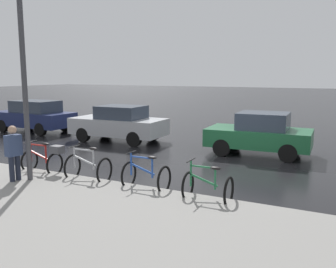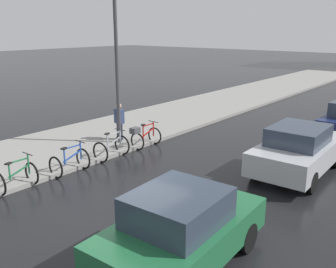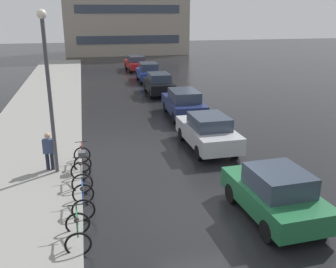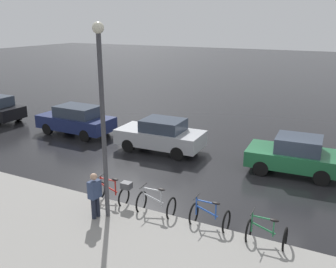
{
  "view_description": "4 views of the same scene",
  "coord_description": "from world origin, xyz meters",
  "px_view_note": "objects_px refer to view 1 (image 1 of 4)",
  "views": [
    {
      "loc": [
        -11.65,
        -3.63,
        3.01
      ],
      "look_at": [
        -1.24,
        1.68,
        1.11
      ],
      "focal_mm": 40.0,
      "sensor_mm": 36.0,
      "label": 1
    },
    {
      "loc": [
        6.07,
        -5.61,
        4.54
      ],
      "look_at": [
        -1.97,
        4.16,
        0.95
      ],
      "focal_mm": 40.0,
      "sensor_mm": 36.0,
      "label": 2
    },
    {
      "loc": [
        -3.26,
        -9.67,
        6.04
      ],
      "look_at": [
        -0.19,
        4.04,
        1.42
      ],
      "focal_mm": 40.0,
      "sensor_mm": 36.0,
      "label": 3
    },
    {
      "loc": [
        -13.21,
        -2.35,
        6.16
      ],
      "look_at": [
        -0.24,
        4.25,
        1.7
      ],
      "focal_mm": 40.0,
      "sensor_mm": 36.0,
      "label": 4
    }
  ],
  "objects_px": {
    "bicycle_third": "(88,168)",
    "streetlamp": "(22,48)",
    "bicycle_farthest": "(46,158)",
    "bicycle_second": "(146,176)",
    "car_green": "(260,134)",
    "car_silver": "(119,124)",
    "bicycle_nearest": "(208,187)",
    "car_navy": "(34,116)",
    "pedestrian": "(14,152)"
  },
  "relations": [
    {
      "from": "bicycle_second",
      "to": "car_silver",
      "type": "relative_size",
      "value": 0.26
    },
    {
      "from": "car_green",
      "to": "bicycle_nearest",
      "type": "bearing_deg",
      "value": -178.09
    },
    {
      "from": "bicycle_third",
      "to": "car_navy",
      "type": "bearing_deg",
      "value": 54.26
    },
    {
      "from": "bicycle_third",
      "to": "bicycle_second",
      "type": "bearing_deg",
      "value": -88.48
    },
    {
      "from": "car_navy",
      "to": "pedestrian",
      "type": "relative_size",
      "value": 2.65
    },
    {
      "from": "bicycle_farthest",
      "to": "streetlamp",
      "type": "bearing_deg",
      "value": -158.57
    },
    {
      "from": "pedestrian",
      "to": "bicycle_nearest",
      "type": "bearing_deg",
      "value": -78.14
    },
    {
      "from": "bicycle_farthest",
      "to": "car_navy",
      "type": "bearing_deg",
      "value": 48.38
    },
    {
      "from": "bicycle_third",
      "to": "bicycle_farthest",
      "type": "bearing_deg",
      "value": 88.44
    },
    {
      "from": "bicycle_nearest",
      "to": "bicycle_farthest",
      "type": "distance_m",
      "value": 5.25
    },
    {
      "from": "bicycle_nearest",
      "to": "car_green",
      "type": "relative_size",
      "value": 0.28
    },
    {
      "from": "car_green",
      "to": "pedestrian",
      "type": "relative_size",
      "value": 2.34
    },
    {
      "from": "bicycle_nearest",
      "to": "pedestrian",
      "type": "xyz_separation_m",
      "value": [
        -1.08,
        5.13,
        0.54
      ]
    },
    {
      "from": "streetlamp",
      "to": "car_navy",
      "type": "bearing_deg",
      "value": 45.66
    },
    {
      "from": "car_green",
      "to": "streetlamp",
      "type": "distance_m",
      "value": 8.64
    },
    {
      "from": "pedestrian",
      "to": "bicycle_farthest",
      "type": "bearing_deg",
      "value": 5.29
    },
    {
      "from": "bicycle_farthest",
      "to": "bicycle_nearest",
      "type": "bearing_deg",
      "value": -91.65
    },
    {
      "from": "bicycle_third",
      "to": "streetlamp",
      "type": "bearing_deg",
      "value": 126.19
    },
    {
      "from": "car_green",
      "to": "bicycle_third",
      "type": "bearing_deg",
      "value": 149.35
    },
    {
      "from": "bicycle_third",
      "to": "streetlamp",
      "type": "distance_m",
      "value": 3.61
    },
    {
      "from": "bicycle_second",
      "to": "streetlamp",
      "type": "xyz_separation_m",
      "value": [
        -0.97,
        3.1,
        3.26
      ]
    },
    {
      "from": "bicycle_second",
      "to": "car_navy",
      "type": "relative_size",
      "value": 0.26
    },
    {
      "from": "pedestrian",
      "to": "streetlamp",
      "type": "bearing_deg",
      "value": -45.25
    },
    {
      "from": "bicycle_farthest",
      "to": "pedestrian",
      "type": "xyz_separation_m",
      "value": [
        -1.23,
        -0.11,
        0.43
      ]
    },
    {
      "from": "car_silver",
      "to": "car_navy",
      "type": "bearing_deg",
      "value": 86.72
    },
    {
      "from": "bicycle_nearest",
      "to": "pedestrian",
      "type": "distance_m",
      "value": 5.27
    },
    {
      "from": "car_green",
      "to": "car_silver",
      "type": "bearing_deg",
      "value": 90.55
    },
    {
      "from": "bicycle_third",
      "to": "car_navy",
      "type": "height_order",
      "value": "car_navy"
    },
    {
      "from": "bicycle_third",
      "to": "car_green",
      "type": "relative_size",
      "value": 0.31
    },
    {
      "from": "bicycle_farthest",
      "to": "streetlamp",
      "type": "relative_size",
      "value": 0.22
    },
    {
      "from": "bicycle_nearest",
      "to": "car_silver",
      "type": "distance_m",
      "value": 8.69
    },
    {
      "from": "bicycle_second",
      "to": "streetlamp",
      "type": "height_order",
      "value": "streetlamp"
    },
    {
      "from": "car_silver",
      "to": "bicycle_third",
      "type": "bearing_deg",
      "value": -153.43
    },
    {
      "from": "pedestrian",
      "to": "car_green",
      "type": "bearing_deg",
      "value": -35.42
    },
    {
      "from": "bicycle_nearest",
      "to": "bicycle_second",
      "type": "xyz_separation_m",
      "value": [
        0.16,
        1.76,
        0.01
      ]
    },
    {
      "from": "bicycle_second",
      "to": "car_green",
      "type": "height_order",
      "value": "car_green"
    },
    {
      "from": "streetlamp",
      "to": "car_green",
      "type": "bearing_deg",
      "value": -34.97
    },
    {
      "from": "bicycle_second",
      "to": "bicycle_farthest",
      "type": "height_order",
      "value": "bicycle_second"
    },
    {
      "from": "bicycle_nearest",
      "to": "car_silver",
      "type": "bearing_deg",
      "value": 48.04
    },
    {
      "from": "bicycle_second",
      "to": "bicycle_nearest",
      "type": "bearing_deg",
      "value": -95.05
    },
    {
      "from": "bicycle_second",
      "to": "bicycle_farthest",
      "type": "relative_size",
      "value": 0.83
    },
    {
      "from": "bicycle_second",
      "to": "car_navy",
      "type": "bearing_deg",
      "value": 59.69
    },
    {
      "from": "bicycle_nearest",
      "to": "bicycle_farthest",
      "type": "bearing_deg",
      "value": 88.35
    },
    {
      "from": "bicycle_second",
      "to": "car_green",
      "type": "distance_m",
      "value": 5.93
    },
    {
      "from": "bicycle_nearest",
      "to": "bicycle_third",
      "type": "height_order",
      "value": "bicycle_third"
    },
    {
      "from": "car_green",
      "to": "bicycle_farthest",
      "type": "bearing_deg",
      "value": 138.52
    },
    {
      "from": "bicycle_third",
      "to": "car_green",
      "type": "height_order",
      "value": "car_green"
    },
    {
      "from": "bicycle_nearest",
      "to": "car_silver",
      "type": "relative_size",
      "value": 0.26
    },
    {
      "from": "bicycle_nearest",
      "to": "streetlamp",
      "type": "bearing_deg",
      "value": 99.5
    },
    {
      "from": "car_navy",
      "to": "pedestrian",
      "type": "height_order",
      "value": "pedestrian"
    }
  ]
}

